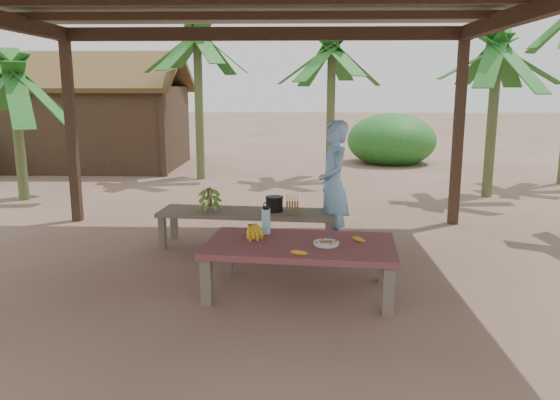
{
  "coord_description": "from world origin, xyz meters",
  "views": [
    {
      "loc": [
        0.5,
        -5.59,
        1.96
      ],
      "look_at": [
        0.32,
        0.04,
        0.8
      ],
      "focal_mm": 35.0,
      "sensor_mm": 36.0,
      "label": 1
    }
  ],
  "objects_px": {
    "work_table": "(300,249)",
    "cooking_pot": "(274,204)",
    "ripe_banana_bunch": "(250,231)",
    "water_flask": "(266,220)",
    "plate": "(326,243)",
    "bench": "(247,215)",
    "woman": "(334,185)"
  },
  "relations": [
    {
      "from": "bench",
      "to": "ripe_banana_bunch",
      "type": "bearing_deg",
      "value": -78.18
    },
    {
      "from": "cooking_pot",
      "to": "plate",
      "type": "bearing_deg",
      "value": -71.28
    },
    {
      "from": "cooking_pot",
      "to": "woman",
      "type": "height_order",
      "value": "woman"
    },
    {
      "from": "work_table",
      "to": "woman",
      "type": "relative_size",
      "value": 1.2
    },
    {
      "from": "ripe_banana_bunch",
      "to": "woman",
      "type": "height_order",
      "value": "woman"
    },
    {
      "from": "work_table",
      "to": "woman",
      "type": "bearing_deg",
      "value": 81.1
    },
    {
      "from": "plate",
      "to": "cooking_pot",
      "type": "relative_size",
      "value": 1.15
    },
    {
      "from": "plate",
      "to": "cooking_pot",
      "type": "bearing_deg",
      "value": 108.72
    },
    {
      "from": "bench",
      "to": "woman",
      "type": "xyz_separation_m",
      "value": [
        1.07,
        -0.02,
        0.4
      ]
    },
    {
      "from": "work_table",
      "to": "water_flask",
      "type": "relative_size",
      "value": 5.8
    },
    {
      "from": "plate",
      "to": "water_flask",
      "type": "xyz_separation_m",
      "value": [
        -0.59,
        0.41,
        0.12
      ]
    },
    {
      "from": "plate",
      "to": "water_flask",
      "type": "height_order",
      "value": "water_flask"
    },
    {
      "from": "ripe_banana_bunch",
      "to": "water_flask",
      "type": "distance_m",
      "value": 0.25
    },
    {
      "from": "ripe_banana_bunch",
      "to": "plate",
      "type": "height_order",
      "value": "ripe_banana_bunch"
    },
    {
      "from": "woman",
      "to": "cooking_pot",
      "type": "bearing_deg",
      "value": -99.79
    },
    {
      "from": "bench",
      "to": "plate",
      "type": "relative_size",
      "value": 9.21
    },
    {
      "from": "plate",
      "to": "woman",
      "type": "bearing_deg",
      "value": 84.11
    },
    {
      "from": "woman",
      "to": "ripe_banana_bunch",
      "type": "bearing_deg",
      "value": -41.02
    },
    {
      "from": "water_flask",
      "to": "cooking_pot",
      "type": "relative_size",
      "value": 1.54
    },
    {
      "from": "cooking_pot",
      "to": "ripe_banana_bunch",
      "type": "bearing_deg",
      "value": -97.17
    },
    {
      "from": "water_flask",
      "to": "plate",
      "type": "bearing_deg",
      "value": -34.58
    },
    {
      "from": "ripe_banana_bunch",
      "to": "water_flask",
      "type": "xyz_separation_m",
      "value": [
        0.15,
        0.19,
        0.06
      ]
    },
    {
      "from": "plate",
      "to": "water_flask",
      "type": "relative_size",
      "value": 0.75
    },
    {
      "from": "work_table",
      "to": "ripe_banana_bunch",
      "type": "relative_size",
      "value": 7.27
    },
    {
      "from": "ripe_banana_bunch",
      "to": "work_table",
      "type": "bearing_deg",
      "value": -16.28
    },
    {
      "from": "cooking_pot",
      "to": "woman",
      "type": "distance_m",
      "value": 0.77
    },
    {
      "from": "work_table",
      "to": "cooking_pot",
      "type": "relative_size",
      "value": 8.9
    },
    {
      "from": "work_table",
      "to": "woman",
      "type": "xyz_separation_m",
      "value": [
        0.41,
        1.56,
        0.36
      ]
    },
    {
      "from": "bench",
      "to": "ripe_banana_bunch",
      "type": "height_order",
      "value": "ripe_banana_bunch"
    },
    {
      "from": "water_flask",
      "to": "work_table",
      "type": "bearing_deg",
      "value": -43.59
    },
    {
      "from": "bench",
      "to": "ripe_banana_bunch",
      "type": "distance_m",
      "value": 1.46
    },
    {
      "from": "bench",
      "to": "cooking_pot",
      "type": "distance_m",
      "value": 0.37
    }
  ]
}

